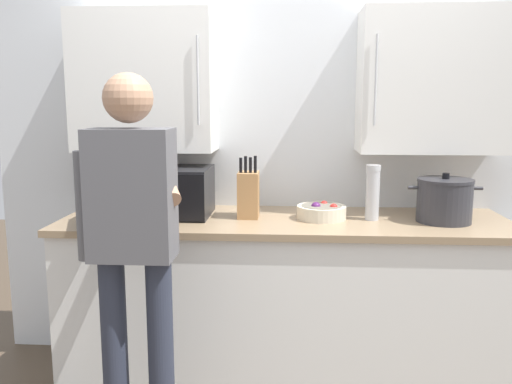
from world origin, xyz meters
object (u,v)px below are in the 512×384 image
object	(u,v)px
thermos_flask	(373,192)
fruit_bowl	(321,211)
knife_block	(248,194)
person_figure	(133,236)
microwave_oven	(152,192)
stock_pot	(444,200)

from	to	relation	value
thermos_flask	fruit_bowl	size ratio (longest dim) A/B	1.11
knife_block	person_figure	xyz separation A→B (m)	(-0.42, -0.70, -0.06)
microwave_oven	fruit_bowl	size ratio (longest dim) A/B	2.92
stock_pot	fruit_bowl	world-z (taller)	stock_pot
stock_pot	person_figure	distance (m)	1.59
stock_pot	knife_block	world-z (taller)	knife_block
thermos_flask	stock_pot	bearing A→B (deg)	-4.27
knife_block	fruit_bowl	distance (m)	0.40
microwave_oven	fruit_bowl	world-z (taller)	microwave_oven
microwave_oven	stock_pot	bearing A→B (deg)	-2.41
knife_block	person_figure	world-z (taller)	person_figure
microwave_oven	person_figure	size ratio (longest dim) A/B	0.46
fruit_bowl	person_figure	xyz separation A→B (m)	(-0.82, -0.69, 0.02)
fruit_bowl	person_figure	size ratio (longest dim) A/B	0.16
microwave_oven	knife_block	size ratio (longest dim) A/B	2.28
thermos_flask	stock_pot	distance (m)	0.37
microwave_oven	person_figure	xyz separation A→B (m)	(0.10, -0.72, -0.07)
microwave_oven	stock_pot	xyz separation A→B (m)	(1.55, -0.07, -0.02)
microwave_oven	knife_block	xyz separation A→B (m)	(0.53, -0.02, -0.01)
knife_block	fruit_bowl	bearing A→B (deg)	-1.88
microwave_oven	knife_block	bearing A→B (deg)	-1.81
thermos_flask	fruit_bowl	distance (m)	0.29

